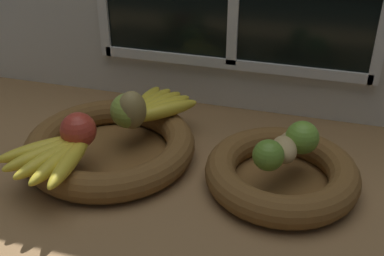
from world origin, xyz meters
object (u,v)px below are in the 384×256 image
at_px(apple_green_back, 128,111).
at_px(apple_red_front, 78,130).
at_px(lime_near, 268,155).
at_px(banana_bunch_back, 154,107).
at_px(potato_large, 284,150).
at_px(fruit_bowl_left, 110,146).
at_px(banana_bunch_front, 56,154).
at_px(fruit_bowl_right, 281,173).
at_px(lime_far, 302,138).
at_px(pear_brown, 132,110).
at_px(potato_back, 297,141).

relative_size(apple_green_back, apple_red_front, 1.05).
xyz_separation_m(apple_red_front, lime_near, (0.36, 0.02, -0.01)).
height_order(banana_bunch_back, potato_large, potato_large).
relative_size(apple_green_back, potato_large, 1.08).
xyz_separation_m(apple_red_front, banana_bunch_back, (0.09, 0.17, -0.02)).
xyz_separation_m(fruit_bowl_left, banana_bunch_front, (-0.05, -0.12, 0.05)).
distance_m(fruit_bowl_right, potato_large, 0.05).
xyz_separation_m(fruit_bowl_left, apple_green_back, (0.03, 0.04, 0.07)).
distance_m(potato_large, lime_near, 0.04).
xyz_separation_m(apple_green_back, lime_far, (0.35, -0.00, -0.00)).
distance_m(fruit_bowl_right, apple_green_back, 0.33).
bearing_deg(pear_brown, banana_bunch_back, 74.22).
height_order(apple_green_back, lime_far, apple_green_back).
relative_size(lime_near, lime_far, 0.90).
height_order(potato_back, lime_far, lime_far).
bearing_deg(fruit_bowl_right, banana_bunch_front, -163.28).
bearing_deg(fruit_bowl_right, apple_green_back, 173.33).
bearing_deg(banana_bunch_back, pear_brown, -105.78).
xyz_separation_m(apple_green_back, banana_bunch_back, (0.03, 0.07, -0.02)).
height_order(apple_red_front, potato_large, apple_red_front).
bearing_deg(banana_bunch_back, lime_near, -28.14).
height_order(fruit_bowl_left, potato_back, potato_back).
bearing_deg(pear_brown, fruit_bowl_left, -138.78).
distance_m(fruit_bowl_left, potato_back, 0.38).
bearing_deg(lime_near, fruit_bowl_left, 173.64).
xyz_separation_m(pear_brown, lime_near, (0.29, -0.07, -0.01)).
height_order(fruit_bowl_right, potato_large, potato_large).
distance_m(banana_bunch_front, potato_back, 0.45).
distance_m(fruit_bowl_left, apple_red_front, 0.09).
xyz_separation_m(potato_back, lime_far, (0.01, -0.00, 0.01)).
height_order(fruit_bowl_right, banana_bunch_back, banana_bunch_back).
bearing_deg(apple_green_back, pear_brown, -19.14).
height_order(banana_bunch_back, lime_far, lime_far).
distance_m(apple_green_back, potato_back, 0.34).
bearing_deg(fruit_bowl_left, lime_near, -6.36).
bearing_deg(lime_far, lime_near, -125.84).
relative_size(potato_back, lime_far, 1.16).
bearing_deg(lime_near, pear_brown, 166.24).
height_order(apple_green_back, banana_bunch_back, apple_green_back).
relative_size(pear_brown, banana_bunch_back, 0.46).
bearing_deg(banana_bunch_back, fruit_bowl_right, -20.07).
bearing_deg(fruit_bowl_right, pear_brown, 173.77).
distance_m(fruit_bowl_right, apple_red_front, 0.39).
relative_size(pear_brown, banana_bunch_front, 0.44).
height_order(apple_red_front, lime_near, apple_red_front).
relative_size(fruit_bowl_right, banana_bunch_front, 1.54).
xyz_separation_m(fruit_bowl_right, apple_red_front, (-0.38, -0.06, 0.07)).
bearing_deg(lime_far, banana_bunch_back, 167.64).
bearing_deg(pear_brown, apple_red_front, -127.49).
bearing_deg(fruit_bowl_right, potato_back, 65.56).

